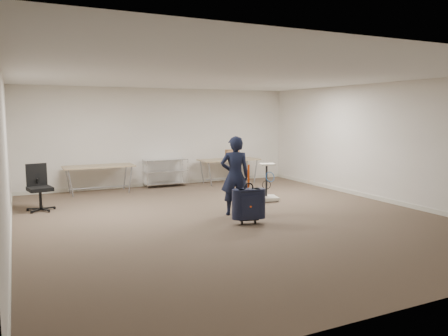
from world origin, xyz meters
TOP-DOWN VIEW (x-y plane):
  - ground at (0.00, 0.00)m, footprint 9.00×9.00m
  - room_shell at (0.00, 1.38)m, footprint 8.00×9.00m
  - folding_table_left at (-1.90, 3.95)m, footprint 1.80×0.75m
  - folding_table_right at (1.90, 3.95)m, footprint 1.80×0.75m
  - wire_shelf at (0.00, 4.20)m, footprint 1.22×0.47m
  - person at (0.19, 0.21)m, footprint 0.69×0.58m
  - suitcase at (0.07, -0.60)m, footprint 0.46×0.32m
  - office_chair at (-3.42, 2.38)m, footprint 0.61×0.61m
  - equipment_cart at (1.56, 1.19)m, footprint 0.60×0.60m
  - cardboard_box at (1.99, 3.90)m, footprint 0.42×0.35m

SIDE VIEW (x-z plane):
  - ground at x=0.00m, z-range 0.00..0.00m
  - room_shell at x=0.00m, z-range -4.45..4.55m
  - equipment_cart at x=1.56m, z-range -0.21..0.68m
  - office_chair at x=-3.42m, z-range -0.20..0.81m
  - suitcase at x=0.07m, z-range -0.18..0.95m
  - wire_shelf at x=0.00m, z-range 0.04..0.84m
  - folding_table_left at x=-1.90m, z-range 0.31..1.04m
  - folding_table_right at x=1.90m, z-range 0.31..1.04m
  - person at x=0.19m, z-range 0.00..1.63m
  - cardboard_box at x=1.99m, z-range 0.73..1.01m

